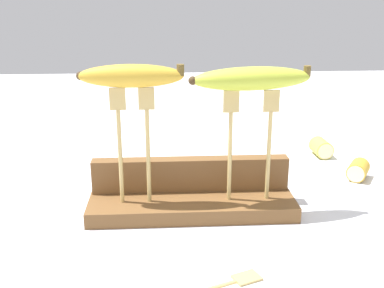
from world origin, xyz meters
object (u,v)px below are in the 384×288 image
Objects in this scene: fork_stand_left at (133,136)px; fork_fallen_near at (219,285)px; fork_stand_right at (250,136)px; banana_chunk_far at (321,148)px; banana_chunk_near at (358,170)px; banana_raised_left at (131,76)px; banana_raised_right at (252,79)px.

fork_fallen_near is (0.12, -0.22, -0.14)m from fork_stand_left.
fork_stand_right is 0.38m from banana_chunk_far.
fork_stand_left reaches higher than fork_fallen_near.
fork_stand_right is 0.31m from banana_chunk_near.
banana_chunk_far is at bearing 59.20° from fork_fallen_near.
banana_raised_right is (0.19, -0.00, -0.01)m from banana_raised_left.
fork_fallen_near is (0.12, -0.22, -0.24)m from banana_raised_left.
banana_raised_left reaches higher than banana_chunk_near.
banana_chunk_near is at bearing 28.93° from fork_stand_right.
banana_raised_left is 2.86× the size of banana_chunk_far.
banana_raised_left is at bearing 118.49° from fork_fallen_near.
fork_fallen_near is at bearing -120.80° from banana_chunk_far.
fork_stand_left is 0.52m from banana_chunk_far.
fork_stand_right is (0.19, 0.00, -0.00)m from fork_stand_left.
banana_chunk_near is at bearing 47.37° from fork_fallen_near.
banana_chunk_far is at bearing 51.84° from banana_raised_right.
banana_chunk_far is at bearing 51.85° from fork_stand_right.
banana_raised_left is at bearing 180.00° from banana_raised_right.
banana_chunk_far is (0.23, 0.29, -0.12)m from fork_stand_right.
banana_chunk_near is at bearing 17.43° from fork_stand_left.
fork_stand_right is 0.94× the size of banana_raised_right.
banana_raised_left reaches higher than fork_fallen_near.
banana_chunk_near is at bearing -78.64° from banana_chunk_far.
banana_raised_right reaches higher than banana_chunk_near.
banana_raised_right reaches higher than fork_stand_right.
banana_raised_left is at bearing 180.00° from fork_stand_right.
banana_chunk_near is 0.15m from banana_chunk_far.
banana_raised_right reaches higher than fork_fallen_near.
fork_stand_left is at bearing 118.47° from fork_fallen_near.
fork_stand_right reaches higher than banana_chunk_far.
banana_chunk_far is (0.42, 0.29, -0.12)m from fork_stand_left.
banana_raised_left is 2.61× the size of banana_chunk_near.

